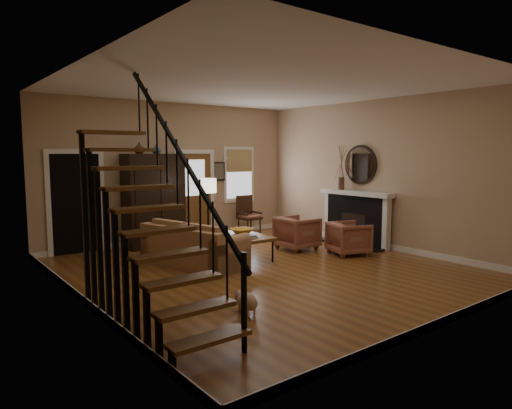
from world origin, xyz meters
TOP-DOWN VIEW (x-y plane):
  - room at (-0.41, 1.76)m, footprint 7.00×7.33m
  - staircase at (-2.78, -1.30)m, footprint 0.94×2.80m
  - fireplace at (3.13, 0.50)m, footprint 0.33×1.95m
  - armoire at (-0.70, 3.15)m, footprint 1.30×0.60m
  - vase_a at (-1.05, 3.05)m, footprint 0.24×0.24m
  - vase_b at (-0.65, 3.05)m, footprint 0.20×0.20m
  - sofa at (-0.90, 1.02)m, footprint 1.35×2.21m
  - coffee_table at (0.19, 0.90)m, footprint 0.80×1.30m
  - bowl at (0.24, 1.05)m, footprint 0.43×0.43m
  - books at (0.07, 0.60)m, footprint 0.23×0.32m
  - armchair_left at (2.16, -0.11)m, footprint 0.95×0.93m
  - armchair_right at (1.66, 0.93)m, footprint 0.81×0.79m
  - floor_lamp at (-0.04, 1.89)m, footprint 0.42×0.42m
  - side_chair at (1.85, 2.95)m, footprint 0.54×0.54m
  - dog at (-1.65, -1.67)m, footprint 0.26×0.41m

SIDE VIEW (x-z plane):
  - dog at x=-1.65m, z-range 0.00..0.29m
  - coffee_table at x=0.19m, z-range 0.00..0.49m
  - armchair_left at x=2.16m, z-range 0.00..0.68m
  - armchair_right at x=1.66m, z-range 0.00..0.73m
  - sofa at x=-0.90m, z-range 0.00..0.77m
  - side_chair at x=1.85m, z-range 0.00..1.02m
  - books at x=0.07m, z-range 0.49..0.54m
  - bowl at x=0.24m, z-range 0.49..0.59m
  - fireplace at x=3.13m, z-range -0.41..1.89m
  - floor_lamp at x=-0.04m, z-range 0.00..1.58m
  - armoire at x=-0.70m, z-range 0.00..2.10m
  - room at x=-0.41m, z-range -0.14..3.16m
  - staircase at x=-2.78m, z-range 0.00..3.20m
  - vase_b at x=-0.65m, z-range 2.10..2.31m
  - vase_a at x=-1.05m, z-range 2.10..2.35m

